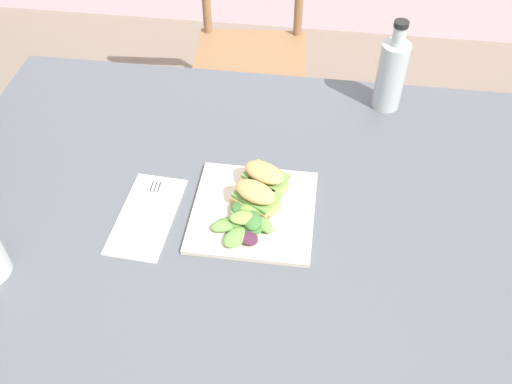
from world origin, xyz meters
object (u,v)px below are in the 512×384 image
Objects in this scene: chair_wooden_far at (250,53)px; sandwich_half_back at (265,177)px; dining_table at (243,248)px; fork_on_napkin at (149,208)px; bottle_cold_brew at (390,78)px; plate_lunch at (253,211)px; sandwich_half_front at (255,197)px.

sandwich_half_back is (0.17, -0.95, 0.33)m from chair_wooden_far.
chair_wooden_far is (-0.13, 1.02, -0.18)m from dining_table.
fork_on_napkin is 0.64m from bottle_cold_brew.
sandwich_half_back is 0.42m from bottle_cold_brew.
bottle_cold_brew is at bearing -55.84° from chair_wooden_far.
chair_wooden_far is 3.83× the size of bottle_cold_brew.
fork_on_napkin is at bearing -174.52° from plate_lunch.
sandwich_half_front is (0.16, -1.01, 0.33)m from chair_wooden_far.
sandwich_half_back is (0.04, 0.07, 0.15)m from dining_table.
plate_lunch is 0.03m from sandwich_half_front.
bottle_cold_brew is at bearing 55.26° from plate_lunch.
dining_table is at bearing -126.62° from bottle_cold_brew.
plate_lunch is 2.32× the size of sandwich_half_front.
plate_lunch is 1.33× the size of fork_on_napkin.
plate_lunch is 1.08× the size of bottle_cold_brew.
sandwich_half_front is (0.03, 0.01, 0.15)m from dining_table.
sandwich_half_back is 0.57× the size of fork_on_napkin.
plate_lunch reaches higher than dining_table.
sandwich_half_back is 0.24m from fork_on_napkin.
fork_on_napkin is at bearing -175.36° from dining_table.
plate_lunch is at bearing 12.18° from dining_table.
plate_lunch reaches higher than fork_on_napkin.
sandwich_half_back is at bearing 20.85° from fork_on_napkin.
sandwich_half_front is at bearing 72.66° from plate_lunch.
bottle_cold_brew is at bearing 40.43° from fork_on_napkin.
chair_wooden_far is at bearing 97.19° from dining_table.
plate_lunch is at bearing 5.48° from fork_on_napkin.
chair_wooden_far reaches higher than dining_table.
sandwich_half_back is at bearing -128.31° from bottle_cold_brew.
sandwich_half_front is at bearing -101.26° from sandwich_half_back.
bottle_cold_brew reaches higher than plate_lunch.
bottle_cold_brew is (0.43, -0.63, 0.37)m from chair_wooden_far.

